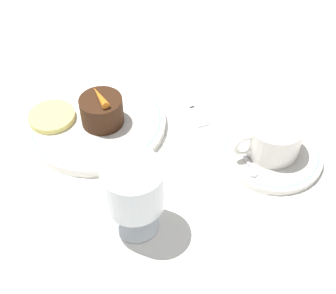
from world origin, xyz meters
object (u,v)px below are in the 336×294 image
fork (187,100)px  dessert_cake (102,111)px  coffee_cup (273,137)px  dinner_plate (97,122)px  wine_glass (134,190)px

fork → dessert_cake: 0.15m
coffee_cup → dessert_cake: size_ratio=1.60×
coffee_cup → fork: (0.07, -0.16, -0.03)m
dessert_cake → dinner_plate: bearing=-44.2°
wine_glass → fork: wine_glass is taller
dinner_plate → fork: dinner_plate is taller
coffee_cup → wine_glass: 0.24m
dinner_plate → fork: size_ratio=1.19×
fork → coffee_cup: bearing=113.0°
fork → dinner_plate: bearing=1.5°
wine_glass → dessert_cake: wine_glass is taller
coffee_cup → fork: bearing=-67.0°
dinner_plate → wine_glass: bearing=89.6°
dinner_plate → wine_glass: 0.22m
dinner_plate → dessert_cake: size_ratio=3.30×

